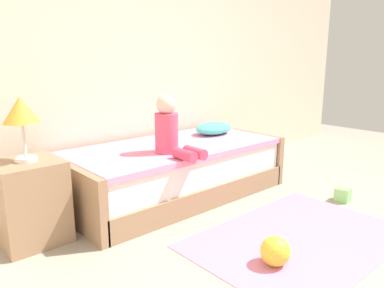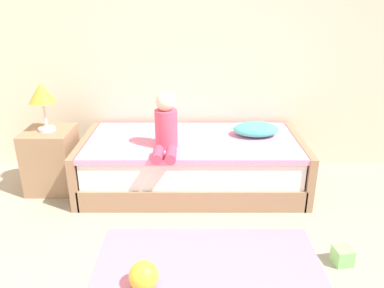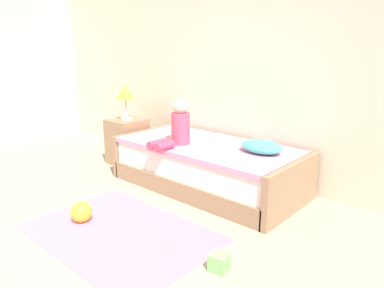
% 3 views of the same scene
% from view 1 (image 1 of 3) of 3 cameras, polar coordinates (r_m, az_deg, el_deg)
% --- Properties ---
extents(wall_rear, '(7.20, 0.10, 2.90)m').
position_cam_1_polar(wall_rear, '(3.93, -7.89, 15.19)').
color(wall_rear, beige).
rests_on(wall_rear, ground).
extents(bed, '(2.11, 1.00, 0.50)m').
position_cam_1_polar(bed, '(3.57, -2.67, -4.07)').
color(bed, '#997556').
rests_on(bed, ground).
extents(nightstand, '(0.44, 0.44, 0.60)m').
position_cam_1_polar(nightstand, '(2.92, -23.51, -8.11)').
color(nightstand, '#997556').
rests_on(nightstand, ground).
extents(table_lamp, '(0.24, 0.24, 0.45)m').
position_cam_1_polar(table_lamp, '(2.76, -24.72, 4.33)').
color(table_lamp, silver).
rests_on(table_lamp, nightstand).
extents(child_figure, '(0.20, 0.51, 0.50)m').
position_cam_1_polar(child_figure, '(3.15, -3.37, 2.18)').
color(child_figure, '#E04C6B').
rests_on(child_figure, bed).
extents(pillow, '(0.44, 0.30, 0.13)m').
position_cam_1_polar(pillow, '(3.97, 3.34, 2.43)').
color(pillow, '#4CCCBC').
rests_on(pillow, bed).
extents(toy_ball, '(0.19, 0.19, 0.19)m').
position_cam_1_polar(toy_ball, '(2.53, 12.64, -15.71)').
color(toy_ball, yellow).
rests_on(toy_ball, ground).
extents(area_rug, '(1.60, 1.10, 0.01)m').
position_cam_1_polar(area_rug, '(2.94, 15.96, -13.65)').
color(area_rug, pink).
rests_on(area_rug, ground).
extents(toy_block, '(0.14, 0.14, 0.12)m').
position_cam_1_polar(toy_block, '(3.75, 22.09, -7.18)').
color(toy_block, '#7FD872').
rests_on(toy_block, ground).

